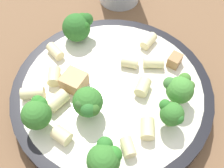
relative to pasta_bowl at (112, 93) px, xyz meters
name	(u,v)px	position (x,y,z in m)	size (l,w,h in m)	color
ground_plane	(112,100)	(0.00, 0.00, -0.02)	(2.00, 2.00, 0.00)	brown
pasta_bowl	(112,93)	(0.00, 0.00, 0.00)	(0.26, 0.26, 0.03)	black
broccoli_floret_0	(88,103)	(0.04, -0.02, 0.04)	(0.04, 0.04, 0.04)	#84AD60
broccoli_floret_1	(180,89)	(0.01, 0.08, 0.04)	(0.03, 0.04, 0.04)	#9EC175
broccoli_floret_2	(102,158)	(0.10, 0.00, 0.03)	(0.04, 0.04, 0.04)	#93B766
broccoli_floret_3	(172,114)	(0.04, 0.07, 0.04)	(0.03, 0.03, 0.04)	#93B766
broccoli_floret_4	(37,112)	(0.06, -0.08, 0.04)	(0.04, 0.03, 0.04)	#84AD60
broccoli_floret_5	(78,27)	(-0.08, -0.06, 0.03)	(0.04, 0.04, 0.04)	#93B766
rigatoni_0	(55,51)	(-0.05, -0.08, 0.02)	(0.01, 0.01, 0.03)	beige
rigatoni_1	(130,62)	(-0.04, 0.02, 0.02)	(0.01, 0.01, 0.02)	beige
rigatoni_2	(33,93)	(0.02, -0.10, 0.02)	(0.01, 0.01, 0.03)	beige
rigatoni_3	(57,101)	(0.03, -0.06, 0.02)	(0.02, 0.02, 0.03)	beige
rigatoni_4	(54,76)	(-0.01, -0.08, 0.02)	(0.02, 0.02, 0.02)	beige
rigatoni_5	(154,63)	(-0.04, 0.05, 0.02)	(0.01, 0.01, 0.03)	beige
rigatoni_6	(148,129)	(0.06, 0.05, 0.02)	(0.02, 0.02, 0.02)	beige
rigatoni_7	(128,147)	(0.08, 0.02, 0.02)	(0.01, 0.01, 0.02)	beige
rigatoni_8	(143,87)	(0.00, 0.04, 0.02)	(0.02, 0.02, 0.02)	beige
rigatoni_9	(149,41)	(-0.08, 0.05, 0.02)	(0.01, 0.01, 0.03)	beige
rigatoni_10	(62,135)	(0.07, -0.05, 0.02)	(0.02, 0.02, 0.02)	beige
chicken_chunk_0	(175,60)	(-0.05, 0.08, 0.02)	(0.02, 0.01, 0.02)	#A87A4C
chicken_chunk_1	(74,82)	(0.00, -0.05, 0.02)	(0.03, 0.03, 0.02)	tan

